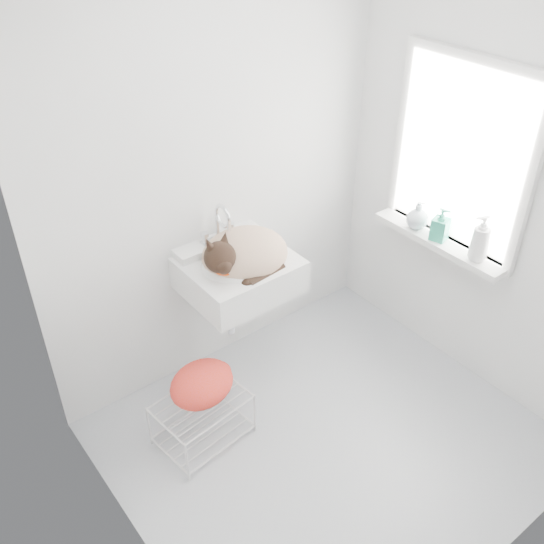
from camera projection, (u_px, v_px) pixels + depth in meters
floor at (327, 441)px, 3.43m from camera, size 2.20×2.00×0.02m
back_wall at (216, 176)px, 3.35m from camera, size 2.20×0.02×2.50m
right_wall at (492, 185)px, 3.26m from camera, size 0.02×2.00×2.50m
left_wall at (113, 360)px, 2.15m from camera, size 0.02×2.00×2.50m
window_glass at (463, 156)px, 3.33m from camera, size 0.01×0.80×1.00m
window_frame at (461, 157)px, 3.32m from camera, size 0.04×0.90×1.10m
windowsill at (439, 241)px, 3.59m from camera, size 0.16×0.88×0.04m
sink at (238, 260)px, 3.39m from camera, size 0.60×0.53×0.24m
faucet at (219, 225)px, 3.43m from camera, size 0.22×0.15×0.22m
cat at (242, 255)px, 3.36m from camera, size 0.54×0.47×0.32m
wire_rack at (202, 418)px, 3.36m from camera, size 0.51×0.38×0.29m
towel at (202, 390)px, 3.31m from camera, size 0.45×0.38×0.16m
bottle_a at (476, 259)px, 3.40m from camera, size 0.12×0.12×0.23m
bottle_b at (438, 239)px, 3.57m from camera, size 0.11×0.11×0.20m
bottle_c at (416, 227)px, 3.68m from camera, size 0.18×0.18×0.17m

